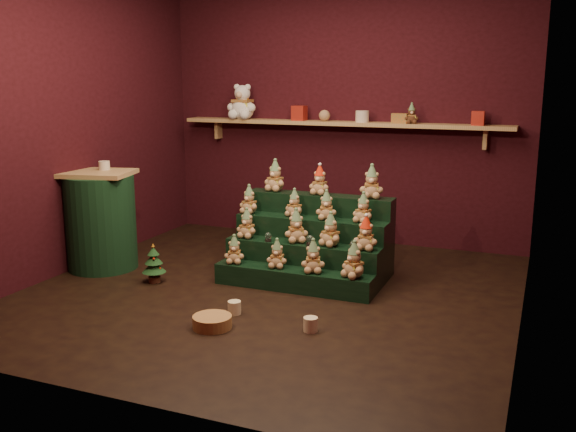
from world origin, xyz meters
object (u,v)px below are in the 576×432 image
at_px(snow_globe_a, 268,237).
at_px(brown_bear, 412,114).
at_px(snow_globe_b, 310,240).
at_px(side_table, 101,221).
at_px(white_bear, 242,97).
at_px(mug_left, 234,308).
at_px(wicker_basket, 212,322).
at_px(mini_christmas_tree, 154,263).
at_px(mug_right, 311,324).
at_px(riser_tier_front, 293,280).
at_px(snow_globe_c, 353,246).

xyz_separation_m(snow_globe_a, brown_bear, (0.92, 1.53, 1.02)).
height_order(snow_globe_b, brown_bear, brown_bear).
bearing_deg(side_table, white_bear, 57.29).
xyz_separation_m(mug_left, wicker_basket, (-0.02, -0.31, -0.01)).
distance_m(mini_christmas_tree, wicker_basket, 1.24).
height_order(snow_globe_a, snow_globe_b, snow_globe_b).
bearing_deg(mug_right, side_table, 163.02).
bearing_deg(snow_globe_b, mini_christmas_tree, -161.68).
distance_m(snow_globe_b, mini_christmas_tree, 1.40).
bearing_deg(mini_christmas_tree, snow_globe_a, 25.37).
distance_m(side_table, mug_left, 1.87).
xyz_separation_m(mini_christmas_tree, wicker_basket, (0.99, -0.74, -0.13)).
distance_m(riser_tier_front, mug_right, 0.93).
xyz_separation_m(white_bear, brown_bear, (1.91, 0.00, -0.14)).
xyz_separation_m(side_table, mug_right, (2.38, -0.73, -0.41)).
bearing_deg(side_table, snow_globe_b, -6.26).
distance_m(snow_globe_a, brown_bear, 2.06).
distance_m(mini_christmas_tree, white_bear, 2.41).
relative_size(wicker_basket, white_bear, 0.59).
distance_m(snow_globe_a, snow_globe_b, 0.40).
bearing_deg(side_table, riser_tier_front, -10.67).
relative_size(side_table, mug_right, 8.95).
bearing_deg(snow_globe_c, side_table, -174.31).
xyz_separation_m(wicker_basket, white_bear, (-1.06, 2.70, 1.52)).
height_order(mug_right, white_bear, white_bear).
distance_m(snow_globe_a, mini_christmas_tree, 1.04).
bearing_deg(mini_christmas_tree, wicker_basket, -36.75).
bearing_deg(snow_globe_b, riser_tier_front, -120.43).
bearing_deg(side_table, wicker_basket, -41.90).
xyz_separation_m(snow_globe_a, mug_right, (0.76, -0.96, -0.35)).
xyz_separation_m(snow_globe_c, side_table, (-2.40, -0.24, 0.06)).
bearing_deg(snow_globe_a, wicker_basket, -86.49).
height_order(snow_globe_c, brown_bear, brown_bear).
bearing_deg(white_bear, riser_tier_front, -52.02).
distance_m(snow_globe_c, brown_bear, 1.85).
bearing_deg(wicker_basket, snow_globe_a, 93.51).
height_order(snow_globe_b, white_bear, white_bear).
xyz_separation_m(side_table, mug_left, (1.72, -0.62, -0.41)).
xyz_separation_m(riser_tier_front, snow_globe_b, (0.09, 0.16, 0.32)).
bearing_deg(snow_globe_c, brown_bear, 84.79).
distance_m(side_table, wicker_basket, 1.98).
relative_size(snow_globe_c, mug_right, 0.77).
bearing_deg(mug_right, snow_globe_b, 110.59).
bearing_deg(brown_bear, snow_globe_c, -113.08).
bearing_deg(mini_christmas_tree, snow_globe_c, 14.36).
relative_size(riser_tier_front, wicker_basket, 4.88).
distance_m(snow_globe_b, wicker_basket, 1.27).
height_order(mini_christmas_tree, wicker_basket, mini_christmas_tree).
relative_size(mug_left, white_bear, 0.21).
bearing_deg(snow_globe_c, snow_globe_b, 180.00).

